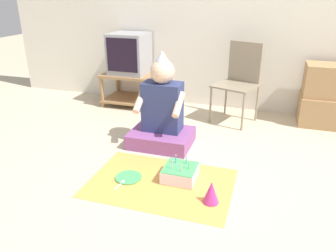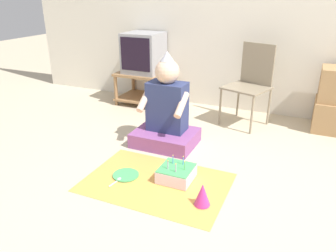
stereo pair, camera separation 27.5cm
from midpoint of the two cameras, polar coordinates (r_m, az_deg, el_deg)
ground_plane at (r=2.45m, az=3.71°, el=-12.47°), size 16.00×16.00×0.00m
wall_back at (r=4.07m, az=11.90°, el=20.31°), size 6.40×0.06×2.55m
tv_stand at (r=4.34m, az=-8.36°, el=6.92°), size 0.66×0.52×0.42m
tv at (r=4.26m, az=-8.62°, el=12.38°), size 0.45×0.45×0.50m
folding_chair at (r=3.76m, az=10.30°, el=8.30°), size 0.55×0.53×0.88m
cardboard_box_stack at (r=3.95m, az=24.06°, el=4.66°), size 0.52×0.43×0.68m
person_seated at (r=3.13m, az=-3.59°, el=1.93°), size 0.59×0.46×0.90m
party_cloth at (r=2.62m, az=-4.34°, el=-9.90°), size 1.12×0.76×0.01m
birthday_cake at (r=2.63m, az=-0.88°, el=-8.21°), size 0.26×0.26×0.18m
party_hat_blue at (r=2.36m, az=4.19°, el=-11.48°), size 0.12×0.12×0.17m
paper_plate at (r=2.70m, az=-9.83°, el=-8.86°), size 0.21×0.21×0.01m
plastic_spoon_near at (r=2.64m, az=-11.06°, el=-9.78°), size 0.04×0.14×0.01m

